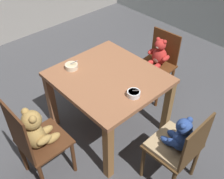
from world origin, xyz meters
TOP-DOWN VIEW (x-y plane):
  - ground_plane at (0.00, 0.00)m, footprint 5.20×5.20m
  - dining_table at (0.00, 0.00)m, footprint 1.01×0.93m
  - teddy_chair_far_center at (-0.04, 0.84)m, footprint 0.42×0.39m
  - teddy_chair_near_front at (0.04, -0.85)m, footprint 0.39×0.40m
  - teddy_chair_near_right at (0.87, -0.01)m, footprint 0.39×0.42m
  - porridge_bowl_cream_near_left at (-0.34, -0.18)m, footprint 0.13×0.13m
  - porridge_bowl_white_near_right at (0.37, -0.03)m, footprint 0.13×0.12m

SIDE VIEW (x-z plane):
  - ground_plane at x=0.00m, z-range -0.04..0.00m
  - teddy_chair_near_right at x=0.87m, z-range 0.10..0.93m
  - teddy_chair_far_center at x=-0.04m, z-range 0.11..0.93m
  - teddy_chair_near_front at x=0.04m, z-range 0.10..1.02m
  - dining_table at x=0.00m, z-range 0.24..0.95m
  - porridge_bowl_cream_near_left at x=-0.34m, z-range 0.68..0.79m
  - porridge_bowl_white_near_right at x=0.37m, z-range 0.68..0.79m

